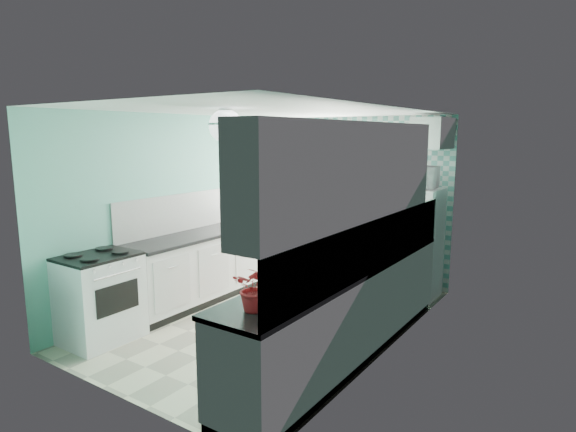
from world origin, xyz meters
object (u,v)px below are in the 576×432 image
Objects in this scene: microwave at (417,177)px; fridge at (414,243)px; stove at (100,296)px; fruit_bowl at (276,298)px; sink at (387,248)px; potted_plant at (256,288)px; ceiling_light at (226,126)px.

fridge is at bearing 51.55° from microwave.
fruit_bowl is (2.40, -0.06, 0.48)m from stove.
stove is 3.26m from sink.
fridge is 2.86× the size of sink.
stove is at bearing -139.51° from sink.
microwave is (-0.09, 3.63, 0.55)m from potted_plant.
stove is 2.50m from potted_plant.
fridge is 1.18m from sink.
fruit_bowl is at bearing -91.64° from sink.
sink is at bearing 89.91° from potted_plant.
stove is at bearing 172.80° from potted_plant.
potted_plant is (0.00, -0.25, 0.15)m from fruit_bowl.
microwave is at bearing 91.52° from fruit_bowl.
fridge is at bearing 57.47° from stove.
microwave is at bearing 57.47° from stove.
ceiling_light is 1.39× the size of fruit_bowl.
fridge is 4.25× the size of potted_plant.
stove is (-2.31, -3.33, -0.26)m from fridge.
fridge is 4.06m from stove.
potted_plant is at bearing -91.63° from sink.
fridge reaches higher than potted_plant.
ceiling_light is 2.88m from microwave.
microwave is at bearing 93.08° from sink.
sink is at bearing 91.68° from microwave.
sink is (0.09, -1.16, 0.17)m from fridge.
stove is at bearing -147.71° from ceiling_light.
stove is at bearing -123.80° from fridge.
ceiling_light is at bearing 138.52° from potted_plant.
potted_plant reaches higher than fruit_bowl.
potted_plant is 0.66× the size of microwave.
ceiling_light is 0.98× the size of potted_plant.
fruit_bowl is at bearing -87.53° from fridge.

